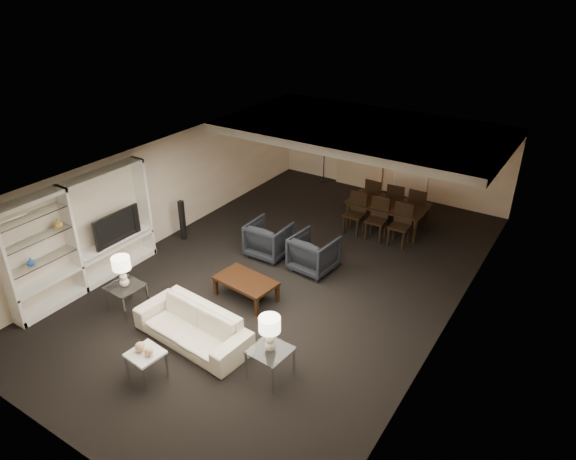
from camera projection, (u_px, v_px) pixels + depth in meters
The scene contains 35 objects.
floor at pixel (288, 274), 11.33m from camera, with size 11.00×11.00×0.00m, color black.
ceiling at pixel (288, 168), 10.17m from camera, with size 7.00×11.00×0.02m, color silver.
wall_back at pixel (391, 152), 14.85m from camera, with size 7.00×0.02×2.50m, color #C5B39E.
wall_front at pixel (59, 385), 6.65m from camera, with size 7.00×0.02×2.50m, color #C5B39E.
wall_left at pixel (167, 188), 12.43m from camera, with size 0.02×11.00×2.50m, color #C5B39E.
wall_right at pixel (454, 272), 9.07m from camera, with size 0.02×11.00×2.50m, color #C5B39E.
ceiling_soffit at pixel (364, 130), 12.83m from camera, with size 7.00×4.00×0.20m, color silver.
curtains at pixel (361, 149), 15.25m from camera, with size 1.50×0.12×2.40m, color beige.
door at pixel (413, 163), 14.59m from camera, with size 0.90×0.05×2.10m, color silver.
painting at pixel (465, 155), 13.68m from camera, with size 0.95×0.04×0.65m, color #142D38.
media_unit at pixel (82, 236), 10.44m from camera, with size 0.38×3.40×2.35m, color white, non-canonical shape.
pendant_light at pixel (373, 150), 12.91m from camera, with size 0.52×0.52×0.24m, color #D8591E.
sofa at pixel (192, 326), 9.19m from camera, with size 2.25×0.88×0.66m, color beige.
coffee_table at pixel (246, 289), 10.43m from camera, with size 1.23×0.72×0.44m, color black, non-canonical shape.
armchair_left at pixel (269, 239), 11.89m from camera, with size 0.89×0.92×0.84m, color black.
armchair_right at pixel (314, 253), 11.32m from camera, with size 0.89×0.92×0.84m, color black.
side_table_left at pixel (127, 298), 10.02m from camera, with size 0.62×0.62×0.58m, color silver, non-canonical shape.
side_table_right at pixel (270, 363), 8.39m from camera, with size 0.62×0.62×0.58m, color white, non-canonical shape.
table_lamp_left at pixel (123, 272), 9.74m from camera, with size 0.35×0.35×0.64m, color beige, non-canonical shape.
table_lamp_right at pixel (270, 334), 8.11m from camera, with size 0.35×0.35×0.64m, color beige, non-canonical shape.
marble_table at pixel (147, 365), 8.40m from camera, with size 0.51×0.51×0.51m, color white, non-canonical shape.
gold_gourd_a at pixel (140, 347), 8.29m from camera, with size 0.16×0.16×0.16m, color #DEAC75.
gold_gourd_b at pixel (149, 352), 8.20m from camera, with size 0.14×0.14×0.14m, color #E5B079.
television at pixel (113, 226), 11.02m from camera, with size 0.15×1.18×0.68m, color black.
vase_blue at pixel (31, 262), 9.59m from camera, with size 0.17×0.17×0.17m, color #2758AB.
vase_amber at pixel (58, 223), 9.88m from camera, with size 0.18×0.18×0.18m, color #B98C3D.
floor_speaker at pixel (182, 220), 12.55m from camera, with size 0.11×0.11×1.03m, color black.
dining_table at pixel (386, 216), 13.13m from camera, with size 1.99×1.11×0.70m, color black.
chair_nl at pixel (354, 214), 12.85m from camera, with size 0.48×0.48×1.04m, color black, non-canonical shape.
chair_nm at pixel (376, 220), 12.57m from camera, with size 0.48×0.48×1.04m, color black, non-canonical shape.
chair_nr at pixel (399, 226), 12.28m from camera, with size 0.48×0.48×1.04m, color black, non-canonical shape.
chair_fl at pixel (376, 196), 13.82m from camera, with size 0.48×0.48×1.04m, color black, non-canonical shape.
chair_fm at pixel (397, 201), 13.54m from camera, with size 0.48×0.48×1.04m, color black, non-canonical shape.
chair_fr at pixel (418, 206), 13.25m from camera, with size 0.48×0.48×1.04m, color black, non-canonical shape.
floor_lamp at pixel (324, 157), 15.81m from camera, with size 0.23×0.23×1.56m, color black, non-canonical shape.
Camera 1 is at (5.19, -8.07, 6.11)m, focal length 32.00 mm.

